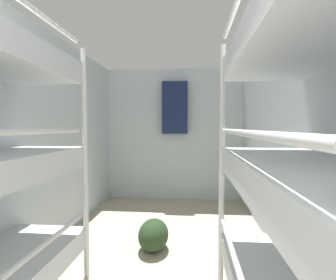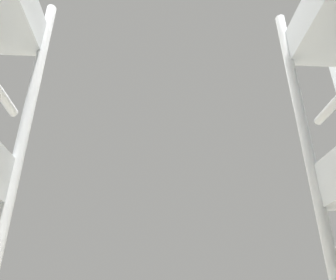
{
  "view_description": "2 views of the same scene",
  "coord_description": "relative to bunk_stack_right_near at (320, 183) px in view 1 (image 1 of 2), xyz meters",
  "views": [
    {
      "loc": [
        0.34,
        0.26,
        1.31
      ],
      "look_at": [
        -0.04,
        4.2,
        1.11
      ],
      "focal_mm": 28.0,
      "sensor_mm": 36.0,
      "label": 1
    },
    {
      "loc": [
        0.06,
        1.75,
        0.65
      ],
      "look_at": [
        -0.0,
        0.58,
        1.24
      ],
      "focal_mm": 35.0,
      "sensor_mm": 36.0,
      "label": 2
    }
  ],
  "objects": [
    {
      "name": "wall_right",
      "position": [
        0.35,
        1.04,
        0.1
      ],
      "size": [
        0.06,
        5.06,
        2.34
      ],
      "color": "silver",
      "rests_on": "ground_plane"
    },
    {
      "name": "bunk_stack_right_near",
      "position": [
        0.0,
        0.0,
        0.0
      ],
      "size": [
        0.65,
        1.88,
        2.0
      ],
      "color": "silver",
      "rests_on": "ground_plane"
    },
    {
      "name": "duffel_bag",
      "position": [
        -0.96,
        1.54,
        -0.91
      ],
      "size": [
        0.32,
        0.47,
        0.32
      ],
      "color": "#23381E",
      "rests_on": "ground_plane"
    },
    {
      "name": "wall_back",
      "position": [
        -0.88,
        3.54,
        0.1
      ],
      "size": [
        2.53,
        0.06,
        2.34
      ],
      "color": "silver",
      "rests_on": "ground_plane"
    },
    {
      "name": "wall_left",
      "position": [
        -2.12,
        1.04,
        0.1
      ],
      "size": [
        0.06,
        5.06,
        2.34
      ],
      "color": "silver",
      "rests_on": "ground_plane"
    },
    {
      "name": "hanging_coat",
      "position": [
        -0.86,
        3.39,
        0.57
      ],
      "size": [
        0.44,
        0.12,
        0.9
      ],
      "color": "#192347"
    }
  ]
}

